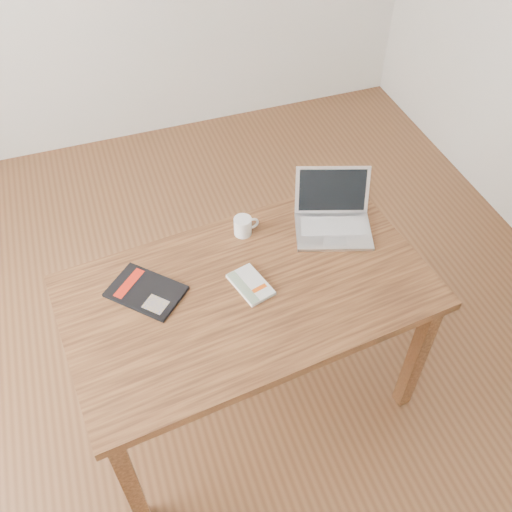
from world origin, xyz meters
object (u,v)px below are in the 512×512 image
object	(u,v)px
laptop	(333,216)
desk	(249,304)
coffee_mug	(243,226)
white_guidebook	(251,285)
black_guidebook	(146,291)

from	to	relation	value
laptop	desk	bearing A→B (deg)	-135.08
laptop	coffee_mug	xyz separation A→B (m)	(-0.36, 0.07, -0.00)
laptop	coffee_mug	size ratio (longest dim) A/B	3.55
white_guidebook	coffee_mug	bearing A→B (deg)	61.85
white_guidebook	laptop	xyz separation A→B (m)	(0.42, 0.20, 0.04)
desk	coffee_mug	world-z (taller)	coffee_mug
desk	laptop	xyz separation A→B (m)	(0.43, 0.21, 0.13)
desk	laptop	world-z (taller)	laptop
white_guidebook	black_guidebook	size ratio (longest dim) A/B	0.63
black_guidebook	white_guidebook	bearing A→B (deg)	-58.37
desk	coffee_mug	bearing A→B (deg)	69.36
laptop	coffee_mug	world-z (taller)	laptop
desk	black_guidebook	world-z (taller)	black_guidebook
black_guidebook	desk	bearing A→B (deg)	-60.67
white_guidebook	laptop	world-z (taller)	laptop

